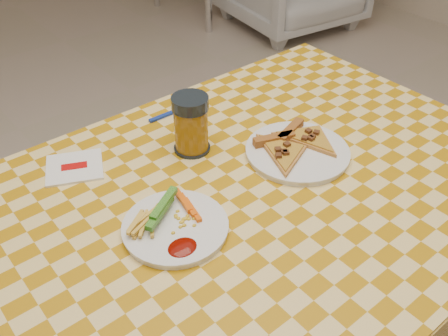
{
  "coord_description": "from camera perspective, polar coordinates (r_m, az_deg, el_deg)",
  "views": [
    {
      "loc": [
        -0.55,
        -0.59,
        1.44
      ],
      "look_at": [
        -0.01,
        0.07,
        0.78
      ],
      "focal_mm": 40.0,
      "sensor_mm": 36.0,
      "label": 1
    }
  ],
  "objects": [
    {
      "name": "fork",
      "position": [
        1.31,
        -5.88,
        6.38
      ],
      "size": [
        0.14,
        0.02,
        0.01
      ],
      "rotation": [
        0.0,
        0.0,
        -0.01
      ],
      "color": "navy",
      "rests_on": "table"
    },
    {
      "name": "table",
      "position": [
        1.1,
        2.63,
        -5.47
      ],
      "size": [
        1.28,
        0.88,
        0.76
      ],
      "color": "silver",
      "rests_on": "ground"
    },
    {
      "name": "fries_veggies",
      "position": [
        0.96,
        -6.55,
        -5.86
      ],
      "size": [
        0.17,
        0.16,
        0.04
      ],
      "color": "#FBC14F",
      "rests_on": "plate_left"
    },
    {
      "name": "napkin",
      "position": [
        1.16,
        -16.72,
        0.09
      ],
      "size": [
        0.16,
        0.15,
        0.01
      ],
      "rotation": [
        0.0,
        0.0,
        -0.44
      ],
      "color": "white",
      "rests_on": "table"
    },
    {
      "name": "plate_right",
      "position": [
        1.16,
        8.38,
        1.76
      ],
      "size": [
        0.27,
        0.27,
        0.01
      ],
      "primitive_type": "cylinder",
      "rotation": [
        0.0,
        0.0,
        0.14
      ],
      "color": "white",
      "rests_on": "table"
    },
    {
      "name": "pizza_slices",
      "position": [
        1.16,
        8.03,
        2.72
      ],
      "size": [
        0.26,
        0.22,
        0.02
      ],
      "color": "#CC823E",
      "rests_on": "plate_right"
    },
    {
      "name": "drink_glass",
      "position": [
        1.13,
        -3.79,
        4.97
      ],
      "size": [
        0.09,
        0.09,
        0.14
      ],
      "color": "black",
      "rests_on": "table"
    },
    {
      "name": "plate_left",
      "position": [
        0.97,
        -5.57,
        -6.83
      ],
      "size": [
        0.25,
        0.25,
        0.01
      ],
      "primitive_type": "cylinder",
      "rotation": [
        0.0,
        0.0,
        -0.26
      ],
      "color": "white",
      "rests_on": "table"
    }
  ]
}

